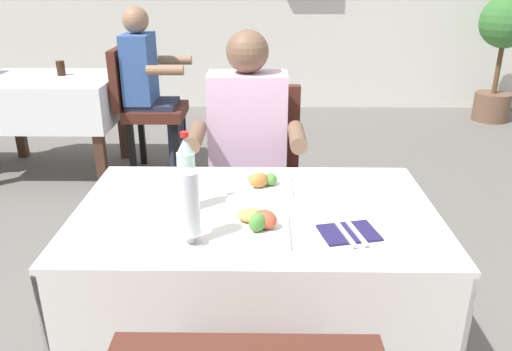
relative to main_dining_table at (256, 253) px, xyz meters
The scene contains 13 objects.
main_dining_table is the anchor object (origin of this frame).
chair_far_diner_seat 0.78m from the main_dining_table, 90.00° to the left, with size 0.44×0.50×0.97m.
seated_diner_far 0.69m from the main_dining_table, 94.00° to the left, with size 0.50×0.46×1.26m.
plate_near_camera 0.25m from the main_dining_table, 90.59° to the right, with size 0.24×0.24×0.07m.
plate_far_diner 0.25m from the main_dining_table, 84.84° to the left, with size 0.24×0.24×0.07m.
beer_glass_left 0.42m from the main_dining_table, 127.07° to the right, with size 0.07×0.07×0.23m.
cola_bottle_primary 0.37m from the main_dining_table, behind, with size 0.06×0.06×0.27m.
napkin_cutlery_set 0.38m from the main_dining_table, 31.21° to the right, with size 0.19×0.20×0.01m.
background_dining_table 2.74m from the main_dining_table, 125.67° to the left, with size 1.01×0.77×0.75m.
background_chair_right 2.40m from the main_dining_table, 111.73° to the left, with size 0.50×0.44×0.97m.
background_patron 2.38m from the main_dining_table, 110.64° to the left, with size 0.46×0.50×1.26m.
background_table_tumbler 2.77m from the main_dining_table, 123.31° to the left, with size 0.06×0.06×0.11m, color black.
potted_plant_corner 4.50m from the main_dining_table, 56.86° to the left, with size 0.52×0.52×1.28m.
Camera 1 is at (0.09, -1.53, 1.50)m, focal length 35.65 mm.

